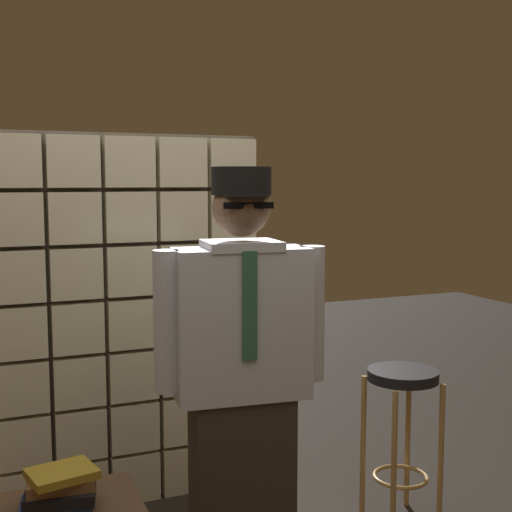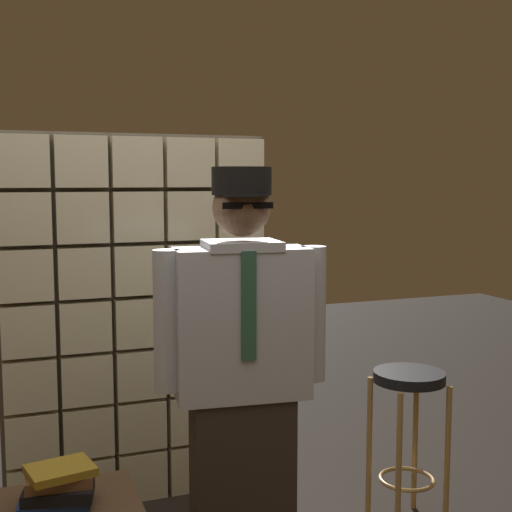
# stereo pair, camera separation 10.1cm
# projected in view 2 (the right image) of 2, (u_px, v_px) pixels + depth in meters

# --- Properties ---
(glass_block_wall) EXTENTS (1.38, 0.10, 1.92)m
(glass_block_wall) POSITION_uv_depth(u_px,v_px,m) (139.00, 322.00, 3.53)
(glass_block_wall) COLOR beige
(glass_block_wall) RESTS_ON ground
(standing_person) EXTENTS (0.69, 0.32, 1.72)m
(standing_person) POSITION_uv_depth(u_px,v_px,m) (242.00, 379.00, 2.68)
(standing_person) COLOR #382D23
(standing_person) RESTS_ON ground
(bar_stool) EXTENTS (0.34, 0.34, 0.76)m
(bar_stool) POSITION_uv_depth(u_px,v_px,m) (408.00, 411.00, 3.29)
(bar_stool) COLOR black
(bar_stool) RESTS_ON ground
(book_stack) EXTENTS (0.27, 0.21, 0.14)m
(book_stack) POSITION_uv_depth(u_px,v_px,m) (58.00, 486.00, 2.38)
(book_stack) COLOR navy
(book_stack) RESTS_ON side_table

